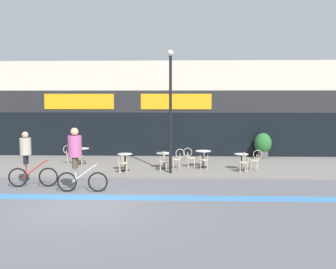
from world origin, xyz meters
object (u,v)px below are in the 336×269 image
at_px(cafe_chair_2_near, 164,159).
at_px(lamp_post, 171,103).
at_px(bistro_table_1, 125,159).
at_px(cafe_chair_3_near, 204,158).
at_px(bistro_table_0, 82,153).
at_px(cafe_chair_0_side, 69,153).
at_px(bistro_table_3, 203,155).
at_px(cafe_chair_1_near, 123,161).
at_px(bistro_table_4, 241,159).
at_px(cyclist_1, 28,156).
at_px(cyclist_0, 76,154).
at_px(cafe_chair_0_near, 79,155).
at_px(cafe_chair_3_side, 190,156).
at_px(bistro_table_2, 164,157).
at_px(planter_pot, 263,145).
at_px(cafe_chair_4_near, 244,161).
at_px(cafe_chair_2_side, 178,157).
at_px(cafe_chair_4_side, 256,159).

height_order(cafe_chair_2_near, lamp_post, lamp_post).
xyz_separation_m(bistro_table_1, cafe_chair_3_near, (3.47, 0.38, -0.02)).
bearing_deg(bistro_table_0, cafe_chair_0_side, -179.79).
xyz_separation_m(bistro_table_3, cafe_chair_1_near, (-3.48, -1.63, -0.03)).
distance_m(bistro_table_4, cyclist_1, 8.92).
relative_size(bistro_table_4, cyclist_1, 0.35).
distance_m(bistro_table_4, cyclist_0, 7.43).
xyz_separation_m(bistro_table_3, cafe_chair_3_near, (-0.00, -0.63, -0.03)).
bearing_deg(cafe_chair_0_near, bistro_table_0, -0.75).
bearing_deg(cafe_chair_3_side, cafe_chair_3_near, -41.51).
height_order(bistro_table_2, bistro_table_4, bistro_table_4).
height_order(cafe_chair_3_near, cyclist_0, cyclist_0).
bearing_deg(lamp_post, bistro_table_0, 152.88).
bearing_deg(cafe_chair_1_near, bistro_table_1, -0.19).
height_order(cafe_chair_0_side, lamp_post, lamp_post).
height_order(cafe_chair_3_side, planter_pot, planter_pot).
bearing_deg(cafe_chair_1_near, cafe_chair_4_near, -86.09).
bearing_deg(bistro_table_0, cafe_chair_2_near, -24.03).
bearing_deg(bistro_table_0, cyclist_1, -100.75).
height_order(bistro_table_4, cafe_chair_3_near, cafe_chair_3_near).
relative_size(cafe_chair_2_side, cafe_chair_3_near, 1.00).
bearing_deg(bistro_table_1, bistro_table_2, 19.17).
height_order(bistro_table_3, lamp_post, lamp_post).
distance_m(bistro_table_0, cafe_chair_2_near, 4.45).
xyz_separation_m(bistro_table_0, cafe_chair_0_side, (-0.63, -0.00, -0.03)).
distance_m(bistro_table_0, cyclist_0, 5.40).
xyz_separation_m(cafe_chair_0_near, cafe_chair_3_near, (5.83, -0.77, 0.00)).
height_order(bistro_table_1, cafe_chair_3_near, cafe_chair_3_near).
height_order(bistro_table_3, cyclist_0, cyclist_0).
bearing_deg(bistro_table_3, cafe_chair_0_near, 178.56).
height_order(cafe_chair_2_side, cafe_chair_4_near, same).
distance_m(bistro_table_4, cafe_chair_4_side, 0.63).
distance_m(cafe_chair_1_near, planter_pot, 8.15).
xyz_separation_m(bistro_table_2, bistro_table_3, (1.79, 0.42, 0.04)).
bearing_deg(bistro_table_3, cafe_chair_0_side, 173.21).
relative_size(bistro_table_3, bistro_table_4, 1.06).
distance_m(cafe_chair_2_near, cyclist_1, 5.63).
bearing_deg(bistro_table_3, planter_pot, 41.16).
relative_size(bistro_table_0, cyclist_0, 0.34).
bearing_deg(cafe_chair_1_near, cafe_chair_0_side, 51.03).
height_order(cafe_chair_0_side, cafe_chair_4_near, same).
bearing_deg(cafe_chair_3_side, bistro_table_0, 175.57).
distance_m(cafe_chair_2_side, cyclist_1, 6.48).
height_order(cafe_chair_2_side, cyclist_1, cyclist_1).
height_order(bistro_table_0, bistro_table_3, bistro_table_3).
bearing_deg(cyclist_0, cafe_chair_3_near, 37.22).
distance_m(bistro_table_3, bistro_table_4, 1.77).
xyz_separation_m(cafe_chair_0_side, cyclist_0, (1.79, -5.23, 0.71)).
bearing_deg(planter_pot, bistro_table_3, -138.84).
height_order(planter_pot, cyclist_0, cyclist_0).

